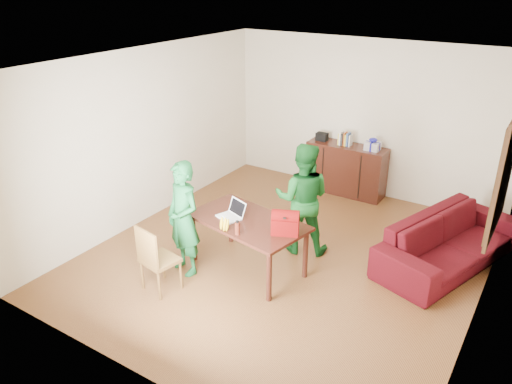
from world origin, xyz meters
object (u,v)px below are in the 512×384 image
Objects in this scene: table at (248,226)px; person_far at (302,199)px; red_bag at (285,224)px; bottle at (237,227)px; laptop at (229,215)px; chair at (160,271)px; sofa at (450,241)px; person_near at (183,219)px.

table is 1.04× the size of person_far.
table is 5.02× the size of red_bag.
bottle is (-0.27, -1.21, 0.01)m from person_far.
laptop is 0.46m from bottle.
chair is 4.86× the size of bottle.
red_bag is 2.37m from sofa.
table is at bearing 52.56° from person_near.
laptop reaches higher than bottle.
chair is 0.56× the size of person_far.
person_near reaches higher than bottle.
person_far reaches higher than person_near.
person_near is at bearing 143.95° from sofa.
person_near reaches higher than red_bag.
laptop is 3.02m from sofa.
person_near is 1.67m from person_far.
person_near reaches higher than laptop.
person_near is 1.33m from red_bag.
laptop is 1.11× the size of red_bag.
person_far reaches higher than table.
chair is at bearing 39.15° from person_far.
red_bag reaches higher than table.
person_far reaches higher than red_bag.
red_bag is (0.48, 0.33, 0.03)m from bottle.
person_far is at bearing 76.62° from table.
laptop is at bearing 76.28° from chair.
sofa is at bearing 20.65° from red_bag.
chair is 1.13m from laptop.
bottle is (0.34, -0.30, 0.05)m from laptop.
person_far is 4.34× the size of laptop.
person_far is 1.23m from bottle.
person_near is at bearing 101.46° from chair.
bottle is at bearing 24.50° from person_near.
laptop is (0.42, 0.41, -0.01)m from person_near.
person_near is (-0.01, 0.51, 0.51)m from chair.
sofa is at bearing 51.92° from chair.
chair is 3.88m from sofa.
red_bag is at bearing 82.33° from person_far.
table is 9.06× the size of bottle.
person_near is 0.77m from bottle.
red_bag is (0.22, -0.87, 0.04)m from person_far.
red_bag is at bearing 6.03° from table.
bottle reaches higher than chair.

